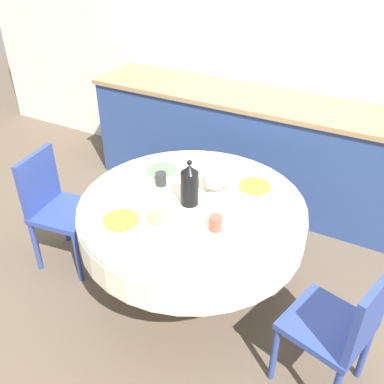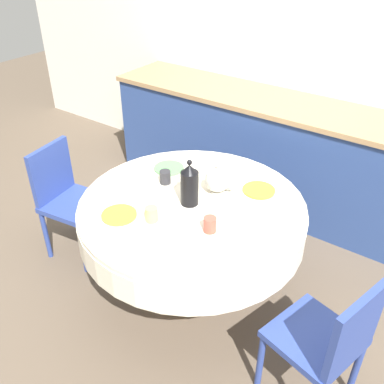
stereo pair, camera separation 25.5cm
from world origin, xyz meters
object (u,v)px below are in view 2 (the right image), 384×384
(teapot, at_px, (218,180))
(coffee_carafe, at_px, (190,185))
(chair_left, at_px, (328,340))
(chair_right, at_px, (67,195))

(teapot, bearing_deg, coffee_carafe, -109.00)
(chair_left, relative_size, teapot, 3.94)
(coffee_carafe, bearing_deg, chair_right, -172.10)
(coffee_carafe, xyz_separation_m, teapot, (0.07, 0.20, -0.04))
(chair_left, height_order, teapot, teapot)
(chair_right, height_order, coffee_carafe, coffee_carafe)
(chair_right, height_order, teapot, teapot)
(chair_left, xyz_separation_m, chair_right, (-2.02, 0.11, 0.00))
(chair_left, relative_size, coffee_carafe, 2.91)
(chair_right, xyz_separation_m, teapot, (1.08, 0.34, 0.35))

